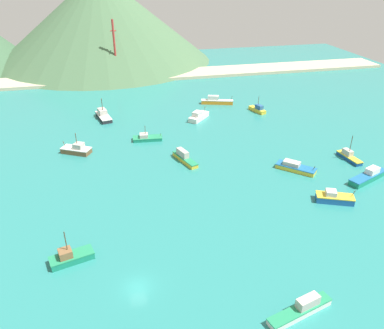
% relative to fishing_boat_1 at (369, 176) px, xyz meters
% --- Properties ---
extents(ground, '(260.00, 280.00, 0.50)m').
position_rel_fishing_boat_1_xyz_m(ground, '(-53.80, 9.23, -1.15)').
color(ground, teal).
extents(fishing_boat_1, '(11.21, 6.64, 2.62)m').
position_rel_fishing_boat_1_xyz_m(fishing_boat_1, '(0.00, 0.00, 0.00)').
color(fishing_boat_1, '#198466').
rests_on(fishing_boat_1, ground).
extents(fishing_boat_2, '(7.45, 4.42, 6.08)m').
position_rel_fishing_boat_1_xyz_m(fishing_boat_2, '(-63.78, -12.55, -0.03)').
color(fishing_boat_2, '#198466').
rests_on(fishing_boat_2, ground).
extents(fishing_boat_3, '(10.49, 4.60, 2.52)m').
position_rel_fishing_boat_1_xyz_m(fishing_boat_3, '(-32.12, -30.75, -0.04)').
color(fishing_boat_3, silver).
rests_on(fishing_boat_3, ground).
extents(fishing_boat_4, '(8.04, 6.38, 5.53)m').
position_rel_fishing_boat_1_xyz_m(fishing_boat_4, '(-64.15, 28.75, 0.08)').
color(fishing_boat_4, brown).
rests_on(fishing_boat_4, ground).
extents(fishing_boat_5, '(2.81, 7.77, 6.35)m').
position_rel_fishing_boat_1_xyz_m(fishing_boat_5, '(1.48, 9.89, -0.08)').
color(fishing_boat_5, '#14478C').
rests_on(fishing_boat_5, ground).
extents(fishing_boat_6, '(7.82, 8.13, 3.06)m').
position_rel_fishing_boat_1_xyz_m(fishing_boat_6, '(-28.17, 44.75, 0.14)').
color(fishing_boat_6, silver).
rests_on(fishing_boat_6, ground).
extents(fishing_boat_7, '(8.16, 3.74, 4.22)m').
position_rel_fishing_boat_1_xyz_m(fishing_boat_7, '(-45.72, 32.80, -0.25)').
color(fishing_boat_7, '#198466').
rests_on(fishing_boat_7, ground).
extents(fishing_boat_9, '(4.81, 9.38, 2.69)m').
position_rel_fishing_boat_1_xyz_m(fishing_boat_9, '(-38.34, 18.16, 0.08)').
color(fishing_boat_9, gold).
rests_on(fishing_boat_9, ground).
extents(fishing_boat_10, '(7.94, 5.50, 3.02)m').
position_rel_fishing_boat_1_xyz_m(fishing_boat_10, '(-12.34, -6.31, -0.00)').
color(fishing_boat_10, '#1E5BA8').
rests_on(fishing_boat_10, ground).
extents(fishing_boat_11, '(8.63, 8.49, 2.21)m').
position_rel_fishing_boat_1_xyz_m(fishing_boat_11, '(-14.00, 7.79, -0.13)').
color(fishing_boat_11, gold).
rests_on(fishing_boat_11, ground).
extents(fishing_boat_12, '(3.98, 7.07, 5.34)m').
position_rel_fishing_boat_1_xyz_m(fishing_boat_12, '(-7.77, 47.06, -0.00)').
color(fishing_boat_12, gold).
rests_on(fishing_boat_12, ground).
extents(fishing_boat_14, '(11.00, 5.17, 2.95)m').
position_rel_fishing_boat_1_xyz_m(fishing_boat_14, '(-18.70, 57.62, 0.14)').
color(fishing_boat_14, orange).
rests_on(fishing_boat_14, ground).
extents(fishing_boat_15, '(5.12, 9.93, 6.50)m').
position_rel_fishing_boat_1_xyz_m(fishing_boat_15, '(-56.90, 52.11, 0.14)').
color(fishing_boat_15, '#232328').
rests_on(fishing_boat_15, ground).
extents(beach_strip, '(247.00, 15.17, 1.20)m').
position_rel_fishing_boat_1_xyz_m(beach_strip, '(-53.80, 97.63, -0.30)').
color(beach_strip, '#C6B793').
rests_on(beach_strip, ground).
extents(hill_central, '(102.97, 102.97, 39.99)m').
position_rel_fishing_boat_1_xyz_m(hill_central, '(-53.70, 133.73, 19.09)').
color(hill_central, '#476B47').
rests_on(hill_central, ground).
extents(radio_tower, '(2.38, 1.91, 23.82)m').
position_rel_fishing_boat_1_xyz_m(radio_tower, '(-50.07, 95.78, 11.25)').
color(radio_tower, '#B7332D').
rests_on(radio_tower, ground).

